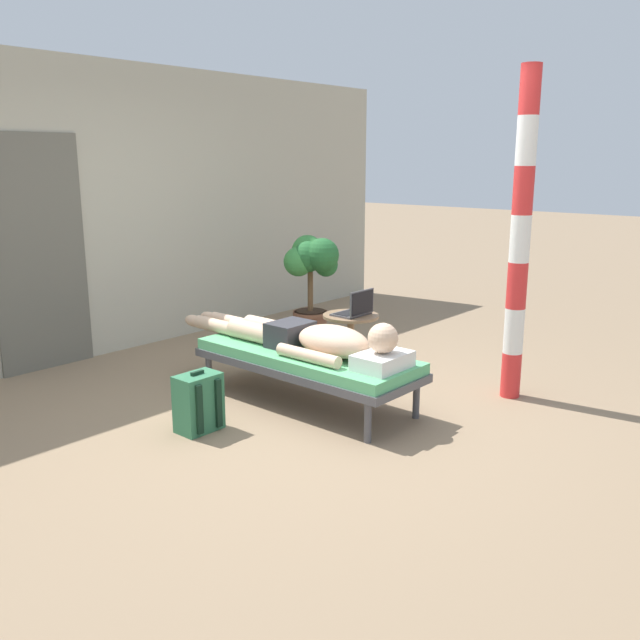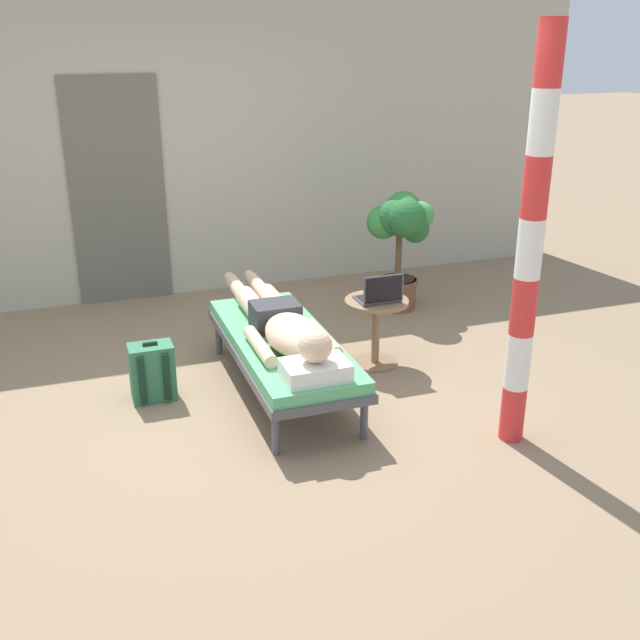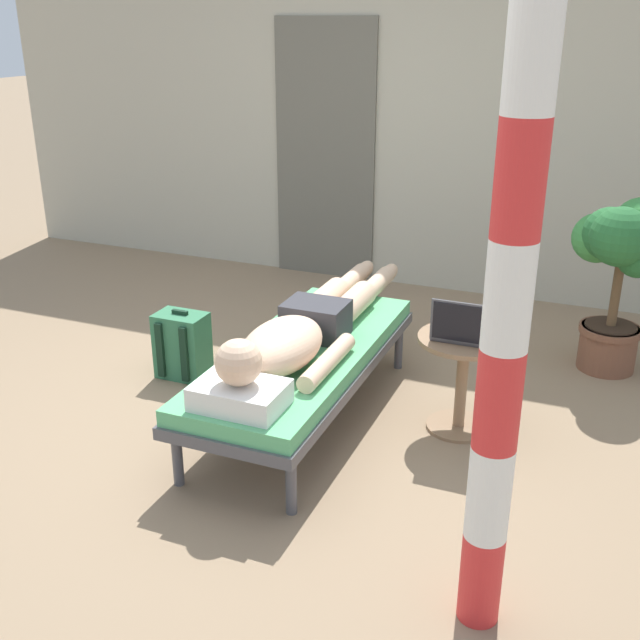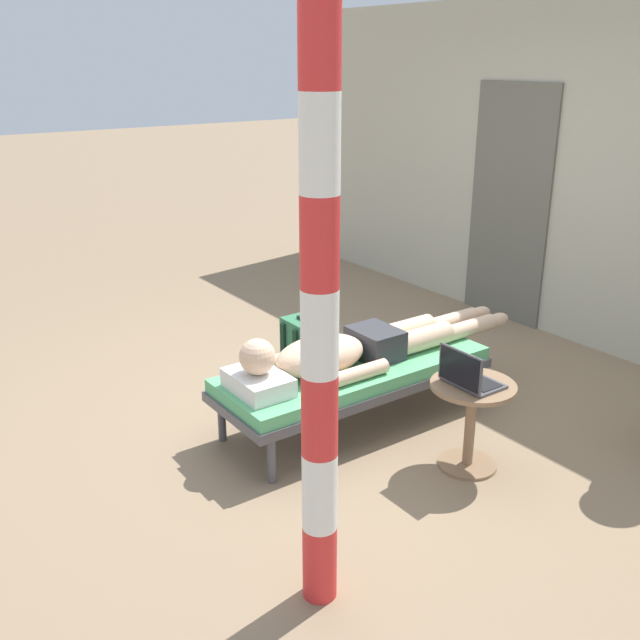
% 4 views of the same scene
% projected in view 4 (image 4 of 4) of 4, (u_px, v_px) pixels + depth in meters
% --- Properties ---
extents(ground_plane, '(40.00, 40.00, 0.00)m').
position_uv_depth(ground_plane, '(324.00, 413.00, 4.81)').
color(ground_plane, '#8C7256').
extents(house_wall_back, '(7.60, 0.20, 2.70)m').
position_uv_depth(house_wall_back, '(607.00, 178.00, 5.56)').
color(house_wall_back, '#B2AD99').
rests_on(house_wall_back, ground).
extents(house_door_panel, '(0.84, 0.03, 2.04)m').
position_uv_depth(house_door_panel, '(509.00, 205.00, 6.25)').
color(house_door_panel, '#625F54').
rests_on(house_door_panel, ground).
extents(lounge_chair, '(0.68, 1.80, 0.42)m').
position_uv_depth(lounge_chair, '(354.00, 374.00, 4.56)').
color(lounge_chair, '#4C4C51').
rests_on(lounge_chair, ground).
extents(person_reclining, '(0.53, 2.17, 0.32)m').
position_uv_depth(person_reclining, '(352.00, 349.00, 4.49)').
color(person_reclining, white).
rests_on(person_reclining, lounge_chair).
extents(side_table, '(0.48, 0.48, 0.52)m').
position_uv_depth(side_table, '(471.00, 411.00, 4.06)').
color(side_table, '#8C6B4C').
rests_on(side_table, ground).
extents(laptop, '(0.31, 0.24, 0.23)m').
position_uv_depth(laptop, '(468.00, 376.00, 3.96)').
color(laptop, '#4C4C51').
rests_on(laptop, side_table).
extents(backpack, '(0.30, 0.26, 0.42)m').
position_uv_depth(backpack, '(302.00, 346.00, 5.40)').
color(backpack, '#33724C').
rests_on(backpack, ground).
extents(porch_post, '(0.15, 0.15, 2.48)m').
position_uv_depth(porch_post, '(320.00, 333.00, 2.76)').
color(porch_post, red).
rests_on(porch_post, ground).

